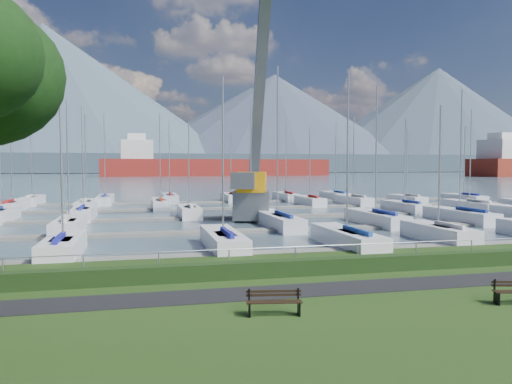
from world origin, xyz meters
name	(u,v)px	position (x,y,z in m)	size (l,w,h in m)	color
path	(343,288)	(0.00, -3.00, 0.01)	(160.00, 2.00, 0.04)	black
water	(154,174)	(0.00, 260.00, -0.40)	(800.00, 540.00, 0.20)	#455965
hedge	(319,266)	(0.00, -0.40, 0.35)	(80.00, 0.70, 0.70)	#1C3212
fence	(317,246)	(0.00, 0.00, 1.20)	(0.04, 0.04, 80.00)	#9C9FA5
foothill	(151,163)	(0.00, 330.00, 6.00)	(900.00, 80.00, 12.00)	#3E4F5B
mountains	(157,115)	(7.35, 404.62, 46.68)	(1190.00, 360.00, 115.00)	#3C4958
docks	(223,218)	(0.00, 26.00, -0.22)	(90.00, 41.60, 0.25)	slate
bench_left	(274,302)	(-3.56, -5.78, 0.42)	(1.84, 0.71, 0.85)	black
crane	(253,160)	(2.63, 24.29, 5.33)	(5.33, 13.46, 22.35)	slate
cargo_ship_mid	(208,168)	(23.93, 213.57, 3.48)	(107.97, 23.83, 21.50)	maroon
sailboat_fleet	(192,160)	(-2.58, 28.82, 5.31)	(74.55, 49.50, 13.46)	#2137A6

